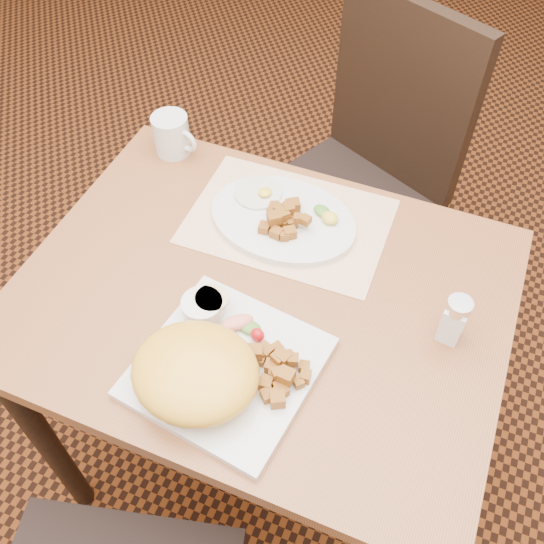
{
  "coord_description": "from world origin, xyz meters",
  "views": [
    {
      "loc": [
        0.28,
        -0.62,
        1.65
      ],
      "look_at": [
        0.02,
        -0.0,
        0.82
      ],
      "focal_mm": 40.0,
      "sensor_mm": 36.0,
      "label": 1
    }
  ],
  "objects_px": {
    "plate_oval": "(283,219)",
    "salt_shaker": "(454,319)",
    "plate_square": "(227,367)",
    "table": "(262,324)",
    "chair_far": "(365,168)",
    "coffee_mug": "(172,135)"
  },
  "relations": [
    {
      "from": "table",
      "to": "plate_oval",
      "type": "height_order",
      "value": "plate_oval"
    },
    {
      "from": "plate_oval",
      "to": "salt_shaker",
      "type": "height_order",
      "value": "salt_shaker"
    },
    {
      "from": "table",
      "to": "salt_shaker",
      "type": "distance_m",
      "value": 0.38
    },
    {
      "from": "chair_far",
      "to": "coffee_mug",
      "type": "xyz_separation_m",
      "value": [
        -0.37,
        -0.35,
        0.26
      ]
    },
    {
      "from": "plate_square",
      "to": "salt_shaker",
      "type": "bearing_deg",
      "value": 32.36
    },
    {
      "from": "plate_oval",
      "to": "salt_shaker",
      "type": "distance_m",
      "value": 0.4
    },
    {
      "from": "salt_shaker",
      "to": "coffee_mug",
      "type": "height_order",
      "value": "salt_shaker"
    },
    {
      "from": "chair_far",
      "to": "plate_oval",
      "type": "relative_size",
      "value": 3.19
    },
    {
      "from": "chair_far",
      "to": "salt_shaker",
      "type": "relative_size",
      "value": 9.7
    },
    {
      "from": "plate_square",
      "to": "salt_shaker",
      "type": "distance_m",
      "value": 0.39
    },
    {
      "from": "salt_shaker",
      "to": "plate_oval",
      "type": "bearing_deg",
      "value": 158.8
    },
    {
      "from": "table",
      "to": "plate_square",
      "type": "height_order",
      "value": "plate_square"
    },
    {
      "from": "table",
      "to": "chair_far",
      "type": "distance_m",
      "value": 0.65
    },
    {
      "from": "table",
      "to": "plate_oval",
      "type": "xyz_separation_m",
      "value": [
        -0.03,
        0.18,
        0.12
      ]
    },
    {
      "from": "chair_far",
      "to": "salt_shaker",
      "type": "height_order",
      "value": "chair_far"
    },
    {
      "from": "salt_shaker",
      "to": "coffee_mug",
      "type": "distance_m",
      "value": 0.73
    },
    {
      "from": "chair_far",
      "to": "coffee_mug",
      "type": "relative_size",
      "value": 8.7
    },
    {
      "from": "chair_far",
      "to": "salt_shaker",
      "type": "xyz_separation_m",
      "value": [
        0.31,
        -0.61,
        0.26
      ]
    },
    {
      "from": "plate_square",
      "to": "coffee_mug",
      "type": "bearing_deg",
      "value": 126.88
    },
    {
      "from": "plate_oval",
      "to": "coffee_mug",
      "type": "distance_m",
      "value": 0.33
    },
    {
      "from": "chair_far",
      "to": "plate_square",
      "type": "xyz_separation_m",
      "value": [
        -0.02,
        -0.81,
        0.22
      ]
    },
    {
      "from": "plate_oval",
      "to": "plate_square",
      "type": "bearing_deg",
      "value": -83.52
    }
  ]
}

